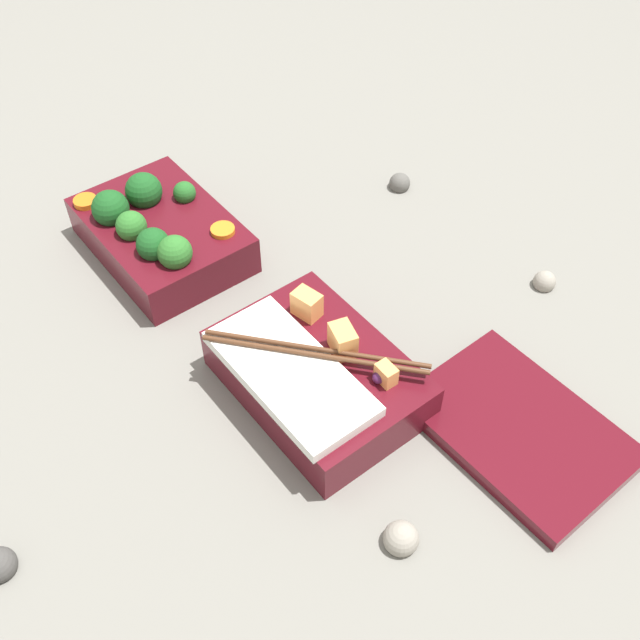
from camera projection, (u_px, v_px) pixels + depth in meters
ground_plane at (243, 314)px, 0.83m from camera, size 3.00×3.00×0.00m
bento_tray_vegetable at (158, 232)px, 0.88m from camera, size 0.20×0.14×0.08m
bento_tray_rice at (313, 376)px, 0.74m from camera, size 0.20×0.15×0.08m
bento_lid at (519, 429)px, 0.72m from camera, size 0.20×0.14×0.02m
pebble_0 at (401, 539)px, 0.64m from camera, size 0.03×0.03×0.03m
pebble_2 at (400, 183)px, 0.98m from camera, size 0.03×0.03×0.03m
pebble_3 at (544, 282)px, 0.86m from camera, size 0.03×0.03×0.03m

